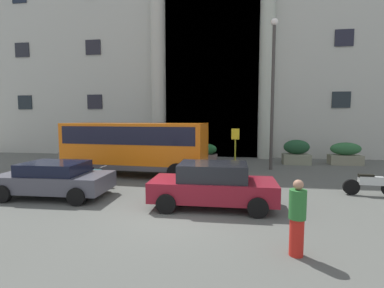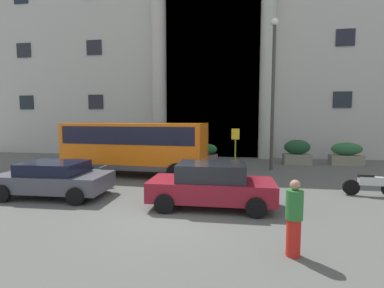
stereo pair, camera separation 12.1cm
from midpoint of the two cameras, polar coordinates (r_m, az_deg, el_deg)
name	(u,v)px [view 1 (the left image)]	position (r m, az deg, el deg)	size (l,w,h in m)	color
ground_plane	(176,216)	(8.95, -3.61, -14.41)	(80.00, 64.00, 0.12)	#50524D
office_building_facade	(215,43)	(26.60, 4.48, 19.72)	(38.29, 9.76, 19.16)	#ABABA0
orange_minibus	(135,144)	(14.68, -11.62, -0.04)	(7.35, 2.99, 2.69)	orange
bus_stop_sign	(235,145)	(15.86, 8.52, -0.11)	(0.44, 0.08, 2.36)	olive
hedge_planter_west	(345,154)	(20.19, 28.47, -1.79)	(1.94, 0.86, 1.41)	gray
hedge_planter_far_east	(296,152)	(19.11, 20.20, -1.61)	(1.67, 0.95, 1.57)	gray
hedge_planter_entrance_left	(151,152)	(19.79, -8.53, -1.55)	(1.87, 0.73, 1.25)	#716359
hedge_planter_east	(71,151)	(21.94, -23.38, -1.26)	(1.40, 0.97, 1.25)	gray
hedge_planter_far_west	(206,153)	(18.79, 2.57, -1.87)	(1.54, 0.79, 1.25)	#705F5B
parked_sedan_second	(213,185)	(9.45, 3.88, -8.23)	(4.10, 1.94, 1.47)	maroon
parked_coupe_end	(55,179)	(11.83, -26.27, -6.31)	(4.07, 2.13, 1.31)	#474650
scooter_by_planter	(90,176)	(13.05, -20.17, -6.05)	(2.03, 0.55, 0.89)	black
motorcycle_near_kerb	(188,177)	(11.99, -1.13, -6.70)	(2.05, 0.77, 0.89)	black
motorcycle_far_end	(370,184)	(12.72, 32.04, -6.85)	(1.95, 0.55, 0.89)	black
pedestrian_man_crossing	(297,218)	(6.58, 20.01, -13.85)	(0.36, 0.36, 1.66)	red
lamppost_plaza_centre	(273,84)	(16.68, 15.84, 11.57)	(0.40, 0.40, 8.38)	#3B3734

